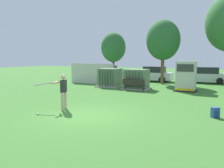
# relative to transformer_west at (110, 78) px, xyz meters

# --- Properties ---
(ground_plane) EXTENTS (96.00, 96.00, 0.00)m
(ground_plane) POSITION_rel_transformer_west_xyz_m (3.78, -9.18, -0.79)
(ground_plane) COLOR #3D752D
(fence_panel) EXTENTS (4.80, 0.12, 2.00)m
(fence_panel) POSITION_rel_transformer_west_xyz_m (-2.72, 1.32, 0.21)
(fence_panel) COLOR beige
(fence_panel) RESTS_ON ground
(transformer_west) EXTENTS (2.10, 1.70, 1.62)m
(transformer_west) POSITION_rel_transformer_west_xyz_m (0.00, 0.00, 0.00)
(transformer_west) COLOR #9E9B93
(transformer_west) RESTS_ON ground
(transformer_mid_west) EXTENTS (2.10, 1.70, 1.62)m
(transformer_mid_west) POSITION_rel_transformer_west_xyz_m (2.62, -0.31, 0.00)
(transformer_mid_west) COLOR #9E9B93
(transformer_mid_west) RESTS_ON ground
(generator_enclosure) EXTENTS (1.60, 1.40, 2.30)m
(generator_enclosure) POSITION_rel_transformer_west_xyz_m (6.39, 0.32, 0.35)
(generator_enclosure) COLOR #262626
(generator_enclosure) RESTS_ON ground
(park_bench) EXTENTS (1.81, 0.47, 0.92)m
(park_bench) POSITION_rel_transformer_west_xyz_m (2.75, -1.25, -0.25)
(park_bench) COLOR #2D2823
(park_bench) RESTS_ON ground
(batter) EXTENTS (1.55, 0.93, 1.74)m
(batter) POSITION_rel_transformer_west_xyz_m (1.98, -8.86, 0.19)
(batter) COLOR tan
(batter) RESTS_ON ground
(sports_ball) EXTENTS (0.09, 0.09, 0.09)m
(sports_ball) POSITION_rel_transformer_west_xyz_m (1.64, -10.18, -0.74)
(sports_ball) COLOR white
(sports_ball) RESTS_ON ground
(backpack) EXTENTS (0.38, 0.38, 0.44)m
(backpack) POSITION_rel_transformer_west_xyz_m (8.74, -7.11, -0.57)
(backpack) COLOR #264C8C
(backpack) RESTS_ON ground
(tree_left) EXTENTS (2.85, 2.85, 5.44)m
(tree_left) POSITION_rel_transformer_west_xyz_m (-2.65, 6.02, 2.95)
(tree_left) COLOR brown
(tree_left) RESTS_ON ground
(tree_center_left) EXTENTS (3.22, 3.22, 6.15)m
(tree_center_left) POSITION_rel_transformer_west_xyz_m (3.58, 4.23, 3.43)
(tree_center_left) COLOR brown
(tree_center_left) RESTS_ON ground
(parked_car_leftmost) EXTENTS (4.37, 2.29, 1.62)m
(parked_car_leftmost) POSITION_rel_transformer_west_xyz_m (-3.90, 6.54, -0.04)
(parked_car_leftmost) COLOR gray
(parked_car_leftmost) RESTS_ON ground
(parked_car_left_of_center) EXTENTS (4.31, 2.14, 1.62)m
(parked_car_left_of_center) POSITION_rel_transformer_west_xyz_m (2.04, 6.45, -0.04)
(parked_car_left_of_center) COLOR silver
(parked_car_left_of_center) RESTS_ON ground
(parked_car_right_of_center) EXTENTS (4.32, 2.16, 1.62)m
(parked_car_right_of_center) POSITION_rel_transformer_west_xyz_m (7.31, 7.16, -0.04)
(parked_car_right_of_center) COLOR silver
(parked_car_right_of_center) RESTS_ON ground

